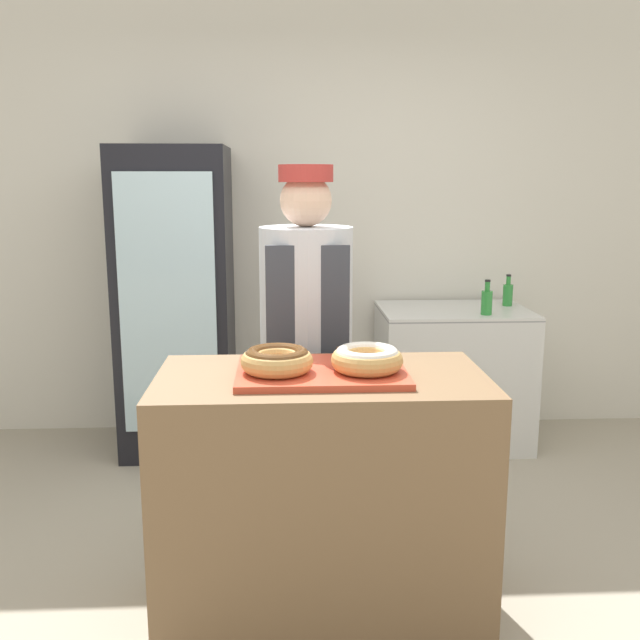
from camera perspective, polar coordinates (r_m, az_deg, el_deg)
ground_plane at (r=2.93m, az=0.11°, el=-22.23°), size 14.00×14.00×0.00m
wall_back at (r=4.58m, az=-1.34°, el=7.93°), size 8.00×0.06×2.70m
display_counter at (r=2.70m, az=0.11°, el=-13.97°), size 1.18×0.63×0.93m
serving_tray at (r=2.54m, az=0.12°, el=-4.17°), size 0.60×0.43×0.02m
donut_chocolate_glaze at (r=2.48m, az=-3.47°, el=-3.15°), size 0.25×0.25×0.09m
donut_light_glaze at (r=2.50m, az=3.78°, el=-3.06°), size 0.25×0.25×0.09m
brownie_back_left at (r=2.67m, az=-2.60°, el=-2.76°), size 0.10×0.10×0.03m
brownie_back_right at (r=2.68m, az=2.48°, el=-2.69°), size 0.10×0.10×0.03m
baker_person at (r=3.11m, az=-1.09°, el=-2.53°), size 0.40×0.40×1.67m
beverage_fridge at (r=4.29m, az=-11.42°, el=1.42°), size 0.64×0.64×1.80m
chest_freezer at (r=4.48m, az=10.51°, el=-4.36°), size 0.89×0.64×0.84m
bottle_green at (r=4.22m, az=13.20°, el=1.47°), size 0.06×0.06×0.20m
bottle_green_b at (r=4.55m, az=14.79°, el=2.05°), size 0.06×0.06×0.19m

